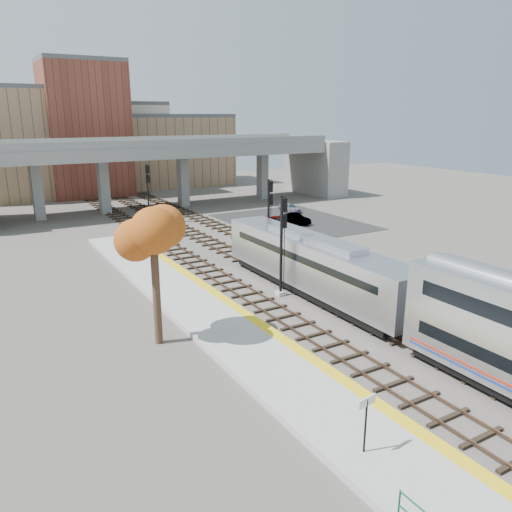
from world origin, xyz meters
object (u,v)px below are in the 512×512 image
signal_mast_near (282,247)px  tree (153,237)px  car_a (278,222)px  car_c (290,208)px  car_b (295,219)px  signal_mast_mid (269,220)px  locomotive (313,263)px  signal_mast_far (148,194)px

signal_mast_near → tree: (-10.15, -2.95, 2.58)m
car_a → car_c: car_a is taller
car_b → car_c: size_ratio=1.02×
signal_mast_mid → car_c: bearing=51.2°
car_b → tree: bearing=-158.0°
signal_mast_mid → car_c: signal_mast_mid is taller
locomotive → car_c: bearing=58.9°
locomotive → car_a: locomotive is taller
signal_mast_far → car_b: bearing=-32.4°
locomotive → car_a: 22.20m
tree → car_b: bearing=42.0°
signal_mast_far → signal_mast_near: bearing=-90.0°
signal_mast_far → car_b: signal_mast_far is taller
signal_mast_mid → car_b: (10.47, 11.02, -2.88)m
signal_mast_mid → car_a: signal_mast_mid is taller
locomotive → signal_mast_mid: signal_mast_mid is taller
signal_mast_near → car_c: size_ratio=1.92×
signal_mast_near → car_a: 22.66m
locomotive → car_a: size_ratio=5.18×
signal_mast_mid → locomotive: bearing=-102.3°
tree → car_c: 40.96m
locomotive → signal_mast_mid: (2.00, 9.14, 1.27)m
locomotive → signal_mast_near: bearing=158.9°
car_b → signal_mast_near: bearing=-147.1°
tree → car_c: bearing=45.5°
tree → car_b: (24.72, 22.30, -5.48)m
signal_mast_far → car_a: (11.98, -9.60, -2.78)m
locomotive → car_c: (16.19, 26.81, -1.70)m
car_a → car_b: bearing=9.0°
signal_mast_near → car_a: bearing=57.8°
signal_mast_mid → car_b: bearing=46.5°
tree → car_a: tree is taller
signal_mast_mid → car_a: (7.88, 10.68, -2.88)m
locomotive → signal_mast_far: (-2.10, 29.41, 1.16)m
signal_mast_mid → car_b: size_ratio=1.88×
car_a → tree: bearing=-133.7°
signal_mast_mid → car_c: 22.86m
signal_mast_mid → tree: bearing=-141.6°
car_c → signal_mast_near: bearing=-133.1°
signal_mast_near → signal_mast_mid: bearing=63.8°
car_a → car_b: size_ratio=0.97×
signal_mast_mid → signal_mast_far: (-4.10, 20.27, -0.11)m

